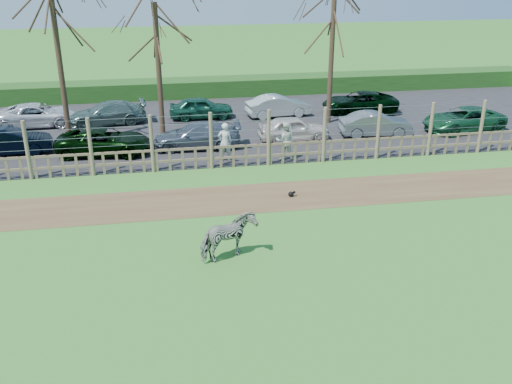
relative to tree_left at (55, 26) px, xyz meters
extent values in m
plane|color=#579441|center=(6.50, -12.50, -5.62)|extent=(120.00, 120.00, 0.00)
cube|color=brown|center=(6.50, -8.00, -5.61)|extent=(34.00, 2.80, 0.01)
cube|color=#232326|center=(6.50, 2.00, -5.60)|extent=(44.00, 13.00, 0.04)
cube|color=#1E4716|center=(6.50, 9.00, -5.07)|extent=(46.00, 2.00, 1.10)
cube|color=brown|center=(6.50, -4.50, -5.17)|extent=(30.00, 0.06, 0.10)
cube|color=brown|center=(6.50, -4.50, -4.67)|extent=(30.00, 0.06, 0.10)
cylinder|color=brown|center=(-1.00, -4.50, -4.37)|extent=(0.16, 0.16, 2.50)
cylinder|color=brown|center=(1.50, -4.50, -4.37)|extent=(0.16, 0.16, 2.50)
cylinder|color=brown|center=(4.00, -4.50, -4.37)|extent=(0.16, 0.16, 2.50)
cylinder|color=brown|center=(6.50, -4.50, -4.37)|extent=(0.16, 0.16, 2.50)
cylinder|color=brown|center=(9.00, -4.50, -4.37)|extent=(0.16, 0.16, 2.50)
cylinder|color=brown|center=(11.50, -4.50, -4.37)|extent=(0.16, 0.16, 2.50)
cylinder|color=brown|center=(14.00, -4.50, -4.37)|extent=(0.16, 0.16, 2.50)
cylinder|color=brown|center=(16.50, -4.50, -4.37)|extent=(0.16, 0.16, 2.50)
cylinder|color=brown|center=(19.00, -4.50, -4.37)|extent=(0.16, 0.16, 2.50)
cylinder|color=gray|center=(6.50, -4.50, -4.37)|extent=(30.00, 0.02, 0.02)
cylinder|color=gray|center=(6.50, -4.50, -3.97)|extent=(30.00, 0.02, 0.02)
cylinder|color=gray|center=(6.50, -4.50, -3.57)|extent=(30.00, 0.02, 0.02)
cylinder|color=gray|center=(6.50, -4.50, -3.22)|extent=(30.00, 0.02, 0.02)
cylinder|color=#3D2B1E|center=(0.00, 0.00, -1.87)|extent=(0.26, 0.26, 7.50)
cylinder|color=#3D2B1E|center=(4.50, 1.00, -2.37)|extent=(0.26, 0.26, 6.50)
cylinder|color=#3D2B1E|center=(13.50, 1.50, -2.12)|extent=(0.26, 0.26, 7.00)
imported|color=gray|center=(6.22, -12.49, -4.88)|extent=(1.92, 1.48, 1.47)
imported|color=silver|center=(7.19, -3.65, -4.71)|extent=(0.64, 0.43, 1.72)
imported|color=silver|center=(9.85, -3.96, -4.71)|extent=(0.92, 0.77, 1.72)
sphere|color=black|center=(9.19, -8.12, -5.51)|extent=(0.21, 0.21, 0.21)
sphere|color=black|center=(9.31, -8.12, -5.44)|extent=(0.11, 0.11, 0.11)
imported|color=black|center=(-2.45, -1.14, -4.98)|extent=(3.76, 1.65, 1.20)
imported|color=black|center=(1.79, -1.86, -4.98)|extent=(4.52, 2.48, 1.20)
imported|color=#4E5A6A|center=(6.08, -1.70, -4.98)|extent=(4.21, 1.88, 1.20)
imported|color=silver|center=(10.89, -1.29, -4.98)|extent=(3.57, 1.55, 1.20)
imported|color=slate|center=(15.15, -1.29, -4.98)|extent=(3.74, 1.57, 1.20)
imported|color=#1A5832|center=(19.99, -1.19, -4.98)|extent=(4.55, 2.57, 1.20)
imported|color=silver|center=(-2.04, 3.46, -4.98)|extent=(4.42, 2.23, 1.20)
imported|color=#4C6863|center=(1.60, 3.21, -4.98)|extent=(4.31, 2.18, 1.20)
imported|color=#184E38|center=(6.71, 3.52, -4.98)|extent=(3.53, 1.44, 1.20)
imported|color=#B8C6BF|center=(11.04, 3.18, -4.98)|extent=(3.77, 1.71, 1.20)
imported|color=black|center=(15.87, 3.18, -4.98)|extent=(4.49, 2.39, 1.20)
camera|label=1|loc=(4.45, -27.73, 3.10)|focal=40.00mm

